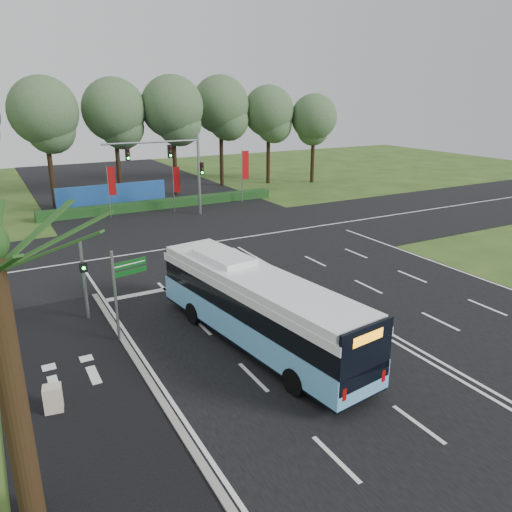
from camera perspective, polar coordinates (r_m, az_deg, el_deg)
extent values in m
plane|color=#294818|center=(26.12, 7.19, -4.87)|extent=(120.00, 120.00, 0.00)
cube|color=black|center=(26.12, 7.19, -4.83)|extent=(20.00, 120.00, 0.04)
cube|color=black|center=(35.91, -4.06, 1.71)|extent=(120.00, 14.00, 0.05)
cube|color=black|center=(19.28, -19.53, -14.68)|extent=(5.00, 18.00, 0.06)
cube|color=gray|center=(19.64, -12.48, -13.23)|extent=(0.25, 18.00, 0.12)
cube|color=#63B0E6|center=(20.99, 0.11, -7.52)|extent=(4.00, 12.06, 1.08)
cube|color=black|center=(21.21, 0.11, -8.72)|extent=(3.97, 11.99, 0.30)
cube|color=black|center=(20.59, 0.11, -5.04)|extent=(3.88, 11.87, 0.94)
cube|color=white|center=(20.36, 0.11, -3.51)|extent=(4.00, 12.06, 0.35)
cube|color=white|center=(20.24, 0.12, -2.60)|extent=(3.89, 11.58, 0.35)
cube|color=white|center=(22.06, -3.70, -0.06)|extent=(1.95, 3.14, 0.25)
cube|color=black|center=(16.71, 12.40, -11.14)|extent=(2.39, 0.43, 2.17)
cube|color=orange|center=(16.37, 12.67, -9.08)|extent=(1.38, 0.24, 0.35)
cylinder|color=black|center=(23.23, -7.17, -6.52)|extent=(0.41, 1.05, 1.03)
cylinder|color=black|center=(24.32, -2.42, -5.22)|extent=(0.41, 1.05, 1.03)
cylinder|color=black|center=(18.06, 4.39, -14.14)|extent=(0.41, 1.05, 1.03)
cylinder|color=black|center=(19.45, 9.66, -11.83)|extent=(0.41, 1.05, 1.03)
cylinder|color=gray|center=(24.27, -19.03, -2.71)|extent=(0.15, 0.15, 3.85)
cube|color=black|center=(23.87, -19.13, -1.24)|extent=(0.33, 0.23, 0.44)
sphere|color=#19F233|center=(23.77, -19.08, -1.31)|extent=(0.15, 0.15, 0.15)
cylinder|color=gray|center=(21.62, -15.75, -4.62)|extent=(0.12, 0.12, 4.07)
cube|color=#0C4413|center=(21.48, -14.24, -0.87)|extent=(1.50, 0.40, 0.31)
cube|color=#0C4413|center=(21.59, -14.17, -1.76)|extent=(1.50, 0.40, 0.22)
cube|color=white|center=(21.44, -14.21, -0.89)|extent=(1.39, 0.33, 0.04)
cube|color=beige|center=(18.46, -22.17, -14.92)|extent=(0.66, 0.58, 0.97)
cylinder|color=gray|center=(43.91, -16.48, 6.99)|extent=(0.07, 0.07, 4.45)
cube|color=#A00D0F|center=(43.71, -16.16, 8.23)|extent=(0.58, 0.22, 2.37)
cylinder|color=gray|center=(44.78, -9.39, 7.49)|extent=(0.06, 0.06, 4.14)
cube|color=#A00D0F|center=(44.63, -9.05, 8.61)|extent=(0.54, 0.22, 2.21)
cylinder|color=gray|center=(48.38, -1.61, 9.06)|extent=(0.08, 0.08, 5.07)
cube|color=#A00D0F|center=(48.38, -1.21, 10.34)|extent=(0.68, 0.08, 2.70)
cylinder|color=#382614|center=(13.06, -26.06, -13.96)|extent=(0.60, 0.60, 7.20)
cylinder|color=gray|center=(43.56, -6.54, 9.23)|extent=(0.24, 0.24, 7.00)
cylinder|color=gray|center=(41.86, -11.86, 12.61)|extent=(8.00, 0.16, 0.16)
cube|color=black|center=(42.40, -9.82, 11.71)|extent=(0.32, 0.28, 1.05)
cube|color=black|center=(41.39, -14.48, 11.26)|extent=(0.32, 0.28, 1.05)
cube|color=black|center=(43.58, -6.25, 9.91)|extent=(0.32, 0.28, 1.05)
cube|color=#163B15|center=(47.13, -10.55, 5.88)|extent=(22.00, 1.20, 0.80)
cube|color=#1A4891|center=(48.31, -16.08, 6.62)|extent=(10.00, 0.30, 2.20)
cylinder|color=black|center=(49.69, -22.47, 9.80)|extent=(0.44, 0.44, 8.23)
sphere|color=#385130|center=(49.35, -23.12, 15.01)|extent=(6.06, 6.06, 6.06)
cylinder|color=black|center=(51.97, -15.53, 10.80)|extent=(0.44, 0.44, 8.21)
sphere|color=#385130|center=(51.64, -15.97, 15.79)|extent=(6.05, 6.05, 6.05)
cylinder|color=black|center=(52.64, -9.30, 11.41)|extent=(0.44, 0.44, 8.41)
sphere|color=#385130|center=(52.32, -9.57, 16.47)|extent=(6.20, 6.20, 6.20)
cylinder|color=black|center=(57.55, -3.99, 12.20)|extent=(0.44, 0.44, 8.51)
sphere|color=#385130|center=(57.26, -4.09, 16.89)|extent=(6.27, 6.27, 6.27)
cylinder|color=black|center=(59.21, 1.41, 12.06)|extent=(0.44, 0.44, 7.80)
sphere|color=#385130|center=(58.91, 1.44, 16.23)|extent=(5.75, 5.75, 5.75)
cylinder|color=black|center=(60.24, 6.51, 11.74)|extent=(0.44, 0.44, 7.14)
sphere|color=#385130|center=(59.94, 6.64, 15.49)|extent=(5.26, 5.26, 5.26)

